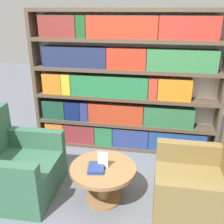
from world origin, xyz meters
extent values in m
plane|color=slate|center=(0.00, 0.00, 0.00)|extent=(14.00, 14.00, 0.00)
cube|color=silver|center=(0.00, 1.46, 0.99)|extent=(2.63, 0.05, 1.98)
cube|color=brown|center=(-1.29, 1.34, 0.99)|extent=(0.05, 0.30, 1.98)
cube|color=brown|center=(1.29, 1.34, 0.99)|extent=(0.05, 0.30, 1.98)
cube|color=brown|center=(0.00, 1.34, 0.03)|extent=(2.53, 0.30, 0.05)
cube|color=brown|center=(0.00, 1.34, 0.40)|extent=(2.53, 0.30, 0.05)
cube|color=brown|center=(0.00, 1.34, 0.79)|extent=(2.53, 0.30, 0.05)
cube|color=brown|center=(0.00, 1.34, 1.19)|extent=(2.53, 0.30, 0.05)
cube|color=brown|center=(0.00, 1.34, 1.58)|extent=(2.53, 0.30, 0.05)
cube|color=brown|center=(0.00, 1.34, 1.95)|extent=(2.53, 0.30, 0.05)
cube|color=orange|center=(-1.06, 1.31, 0.19)|extent=(0.29, 0.20, 0.29)
cube|color=maroon|center=(-0.67, 1.31, 0.19)|extent=(0.48, 0.20, 0.29)
cube|color=#287243|center=(-0.30, 1.31, 0.19)|extent=(0.26, 0.20, 0.29)
cube|color=navy|center=(0.10, 1.31, 0.19)|extent=(0.52, 0.20, 0.29)
cube|color=navy|center=(0.77, 1.31, 0.19)|extent=(0.80, 0.20, 0.29)
cube|color=#1B4734|center=(-1.05, 1.31, 0.56)|extent=(0.34, 0.20, 0.28)
cube|color=navy|center=(-0.76, 1.31, 0.56)|extent=(0.23, 0.20, 0.28)
cube|color=navy|center=(-0.58, 1.31, 0.56)|extent=(0.12, 0.20, 0.28)
cube|color=#B0381E|center=(-0.12, 1.31, 0.56)|extent=(0.79, 0.20, 0.28)
cube|color=#2D6940|center=(0.63, 1.31, 0.56)|extent=(0.68, 0.20, 0.28)
cube|color=orange|center=(-1.04, 1.31, 0.96)|extent=(0.28, 0.20, 0.29)
cube|color=gold|center=(-0.83, 1.31, 0.96)|extent=(0.13, 0.20, 0.29)
cube|color=#257443|center=(-0.22, 1.31, 0.96)|extent=(1.08, 0.20, 0.29)
cube|color=#BA3A2A|center=(0.39, 1.31, 0.96)|extent=(0.12, 0.20, 0.29)
cube|color=orange|center=(0.68, 1.31, 0.96)|extent=(0.44, 0.20, 0.29)
cube|color=#202A4E|center=(-0.69, 1.31, 1.35)|extent=(0.89, 0.20, 0.27)
cube|color=red|center=(0.02, 1.31, 1.35)|extent=(0.52, 0.20, 0.27)
cube|color=#347743|center=(0.73, 1.31, 1.35)|extent=(0.89, 0.20, 0.27)
cube|color=maroon|center=(-0.90, 1.31, 1.75)|extent=(0.50, 0.20, 0.28)
cube|color=#1B5025|center=(-0.58, 1.31, 1.75)|extent=(0.13, 0.20, 0.28)
cube|color=#AF3320|center=(-0.05, 1.31, 1.75)|extent=(0.91, 0.20, 0.28)
cube|color=#B62F24|center=(0.78, 1.31, 1.75)|extent=(0.73, 0.20, 0.28)
cube|color=#336047|center=(-1.01, 0.08, 0.19)|extent=(0.85, 0.89, 0.38)
cube|color=#336047|center=(-0.93, -0.28, 0.50)|extent=(0.68, 0.14, 0.23)
cube|color=#336047|center=(-0.96, 0.46, 0.50)|extent=(0.68, 0.14, 0.23)
cube|color=olive|center=(0.90, 0.08, 0.19)|extent=(0.82, 0.86, 0.38)
cube|color=olive|center=(0.83, 0.45, 0.50)|extent=(0.68, 0.12, 0.23)
cube|color=olive|center=(0.83, -0.29, 0.50)|extent=(0.68, 0.12, 0.23)
cylinder|color=olive|center=(-0.06, 0.12, 0.19)|extent=(0.13, 0.13, 0.38)
cylinder|color=olive|center=(-0.06, 0.12, 0.01)|extent=(0.39, 0.39, 0.03)
cylinder|color=olive|center=(-0.06, 0.12, 0.40)|extent=(0.70, 0.70, 0.04)
cube|color=black|center=(-0.06, 0.12, 0.42)|extent=(0.07, 0.06, 0.01)
cube|color=silver|center=(-0.06, 0.12, 0.50)|extent=(0.11, 0.01, 0.18)
cube|color=navy|center=(-0.12, 0.06, 0.43)|extent=(0.19, 0.23, 0.04)
camera|label=1|loc=(0.45, -2.17, 1.97)|focal=42.00mm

